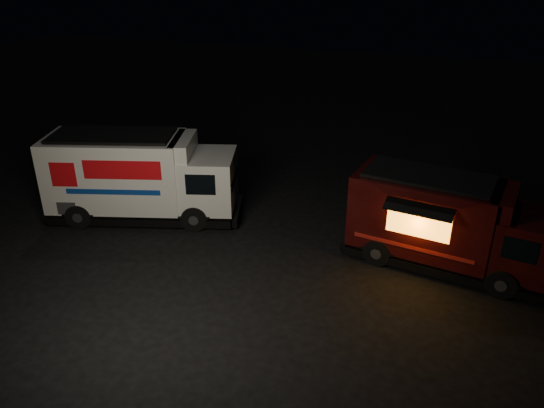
{
  "coord_description": "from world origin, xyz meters",
  "views": [
    {
      "loc": [
        6.16,
        -12.45,
        8.9
      ],
      "look_at": [
        1.02,
        2.0,
        1.56
      ],
      "focal_mm": 35.0,
      "sensor_mm": 36.0,
      "label": 1
    }
  ],
  "objects": [
    {
      "name": "white_truck",
      "position": [
        -4.12,
        2.58,
        1.58
      ],
      "size": [
        7.36,
        4.29,
        3.16
      ],
      "primitive_type": null,
      "rotation": [
        0.0,
        0.0,
        0.29
      ],
      "color": "silver",
      "rests_on": "ground"
    },
    {
      "name": "red_truck",
      "position": [
        6.5,
        2.75,
        1.44
      ],
      "size": [
        6.48,
        3.21,
        2.89
      ],
      "primitive_type": null,
      "rotation": [
        0.0,
        0.0,
        -0.16
      ],
      "color": "#360B09",
      "rests_on": "ground"
    },
    {
      "name": "ground",
      "position": [
        0.0,
        0.0,
        0.0
      ],
      "size": [
        80.0,
        80.0,
        0.0
      ],
      "primitive_type": "plane",
      "color": "black",
      "rests_on": "ground"
    }
  ]
}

